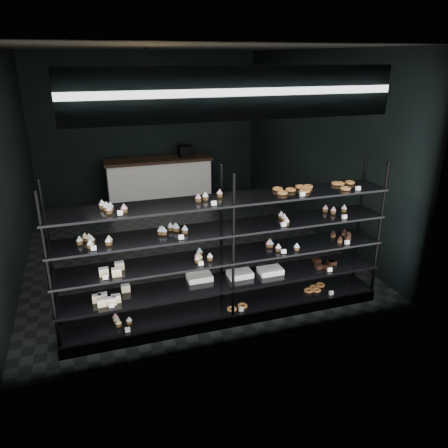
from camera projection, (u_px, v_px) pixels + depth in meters
name	position (u px, v px, depth m)	size (l,w,h in m)	color
room	(177.00, 153.00, 7.10)	(5.01, 6.01, 3.20)	black
display_shelf	(226.00, 272.00, 5.29)	(4.00, 0.50, 1.91)	black
signage	(239.00, 94.00, 4.10)	(3.30, 0.05, 0.50)	#0B183B
pendant_lamp	(150.00, 112.00, 5.27)	(0.30, 0.30, 0.88)	black
service_counter	(159.00, 180.00, 9.75)	(2.34, 0.65, 1.23)	white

